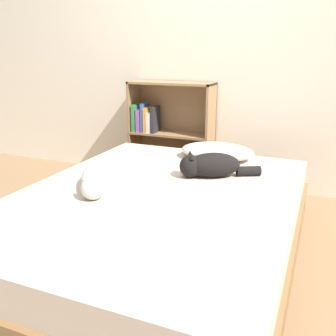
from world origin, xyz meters
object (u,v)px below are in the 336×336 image
(bed, at_px, (158,225))
(bookshelf, at_px, (169,131))
(cat_dark, at_px, (210,165))
(cat_light, at_px, (94,180))
(pillow, at_px, (217,151))

(bed, height_order, bookshelf, bookshelf)
(cat_dark, xyz_separation_m, bookshelf, (-0.66, 0.91, -0.00))
(bookshelf, bearing_deg, cat_dark, -54.09)
(bed, xyz_separation_m, cat_light, (-0.36, -0.10, 0.27))
(bed, bearing_deg, cat_dark, 63.02)
(bed, relative_size, cat_dark, 4.16)
(bed, bearing_deg, pillow, 81.23)
(cat_dark, bearing_deg, bookshelf, -80.93)
(pillow, relative_size, cat_light, 0.97)
(pillow, distance_m, bookshelf, 0.77)
(bed, distance_m, bookshelf, 1.40)
(cat_light, bearing_deg, bed, 73.45)
(cat_light, bearing_deg, cat_dark, 98.70)
(pillow, relative_size, cat_dark, 1.11)
(pillow, distance_m, cat_dark, 0.43)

